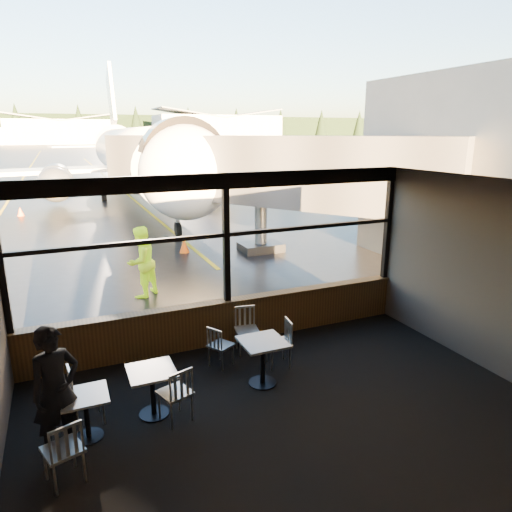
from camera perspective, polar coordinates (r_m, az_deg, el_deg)
ground_plane at (r=128.38m, az=-22.56°, el=12.15°), size 520.00×520.00×0.00m
carpet_floor at (r=7.37m, az=4.98°, el=-19.91°), size 8.00×6.00×0.01m
ceiling at (r=6.08m, az=5.73°, el=8.11°), size 8.00×6.00×0.04m
wall_right at (r=9.06m, az=28.17°, el=-2.63°), size 0.04×6.00×3.50m
wall_back at (r=4.47m, az=25.28°, el=-20.30°), size 8.00×0.04×3.50m
window_sill at (r=9.56m, az=-3.56°, el=-8.20°), size 8.00×0.28×0.90m
window_header at (r=8.83m, az=-3.87°, el=9.35°), size 8.00×0.18×0.30m
mullion_left at (r=8.59m, az=-29.40°, el=-0.57°), size 0.12×0.12×2.60m
mullion_centre at (r=9.02m, az=-3.74°, el=2.06°), size 0.12×0.12×2.60m
mullion_right at (r=10.96m, az=16.14°, el=3.84°), size 0.12×0.12×2.60m
window_transom at (r=8.99m, az=-3.75°, el=2.68°), size 8.00×0.10×0.08m
airliner at (r=30.22m, az=-14.93°, el=16.34°), size 28.71×34.15×10.22m
jet_bridge at (r=15.36m, az=2.03°, el=8.29°), size 9.01×11.02×4.81m
cafe_table_near at (r=8.07m, az=0.83°, el=-13.17°), size 0.74×0.74×0.81m
cafe_table_mid at (r=7.47m, az=-12.77°, el=-16.31°), size 0.70×0.70×0.77m
cafe_table_left at (r=7.27m, az=-20.39°, el=-18.28°), size 0.63×0.63×0.69m
chair_near_e at (r=8.65m, az=2.81°, el=-10.83°), size 0.56×0.56×0.90m
chair_near_w at (r=8.67m, az=-4.42°, el=-11.10°), size 0.61×0.61×0.82m
chair_near_n at (r=9.11m, az=-1.13°, el=-9.33°), size 0.58×0.58×0.92m
chair_mid_s at (r=7.25m, az=-10.10°, el=-16.54°), size 0.63×0.63×0.92m
chair_mid_w at (r=7.53m, az=-20.40°, el=-15.87°), size 0.57×0.57×0.95m
chair_left_s at (r=6.56m, az=-22.99°, el=-21.43°), size 0.63×0.63×0.91m
passenger at (r=6.87m, az=-23.71°, el=-15.17°), size 0.79×0.67×1.83m
ground_crew at (r=12.39m, az=-14.19°, el=-0.73°), size 1.16×1.14×1.89m
cone_nose at (r=16.85m, az=-8.96°, el=1.28°), size 0.36×0.36×0.50m
cone_wing at (r=27.05m, az=-27.37°, el=4.96°), size 0.34×0.34×0.47m
terminal_annex at (r=16.88m, az=27.16°, el=9.32°), size 5.00×7.00×6.00m
hangar_mid at (r=193.30m, az=-23.23°, el=14.22°), size 38.00×15.00×10.00m
hangar_right at (r=196.63m, az=-4.86°, el=15.63°), size 50.00×20.00×12.00m
fuel_tank_b at (r=191.05m, az=-29.28°, el=12.93°), size 8.00×8.00×6.00m
fuel_tank_c at (r=190.41m, az=-26.23°, el=13.29°), size 8.00×8.00×6.00m
treeline at (r=218.30m, az=-23.36°, el=14.44°), size 360.00×3.00×12.00m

